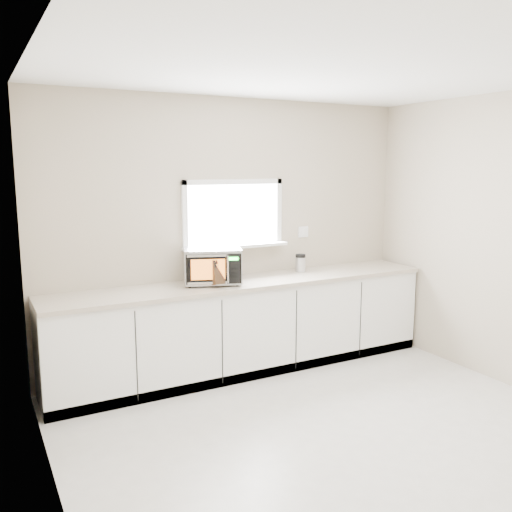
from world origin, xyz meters
TOP-DOWN VIEW (x-y plane):
  - ground at (0.00, 0.00)m, footprint 4.00×4.00m
  - back_wall at (0.00, 2.00)m, footprint 4.00×0.17m
  - cabinets at (0.00, 1.70)m, footprint 3.92×0.60m
  - countertop at (0.00, 1.69)m, footprint 3.92×0.64m
  - microwave at (-0.35, 1.73)m, footprint 0.63×0.56m
  - knife_block at (-0.38, 1.59)m, footprint 0.13×0.23m
  - cutting_board at (-0.39, 1.94)m, footprint 0.31×0.07m
  - coffee_grinder at (0.71, 1.82)m, footprint 0.12×0.12m

SIDE VIEW (x-z plane):
  - ground at x=0.00m, z-range 0.00..0.00m
  - cabinets at x=0.00m, z-range 0.00..0.88m
  - countertop at x=0.00m, z-range 0.88..0.92m
  - coffee_grinder at x=0.71m, z-range 0.92..1.11m
  - knife_block at x=-0.38m, z-range 0.90..1.21m
  - cutting_board at x=-0.39m, z-range 0.92..1.23m
  - microwave at x=-0.35m, z-range 0.93..1.27m
  - back_wall at x=0.00m, z-range 0.01..2.71m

